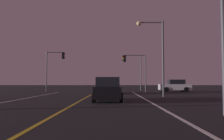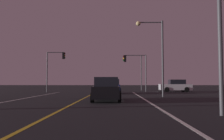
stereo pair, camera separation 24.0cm
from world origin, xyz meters
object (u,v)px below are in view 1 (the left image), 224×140
(traffic_light_near_left, at_px, (55,62))
(street_lamp_right_near, at_px, (209,4))
(car_crossing_side, at_px, (175,86))
(traffic_light_near_right, at_px, (134,64))
(car_lead_same_lane, at_px, (108,90))
(car_ahead_far, at_px, (112,87))
(traffic_light_far_right, at_px, (132,64))
(street_lamp_right_far, at_px, (156,47))
(street_lamp_left_mid, at_px, (0,29))

(traffic_light_near_left, xyz_separation_m, street_lamp_right_near, (11.98, -21.42, 0.60))
(car_crossing_side, relative_size, traffic_light_near_right, 0.85)
(car_lead_same_lane, bearing_deg, car_ahead_far, -1.17)
(traffic_light_near_right, relative_size, street_lamp_right_near, 0.70)
(car_crossing_side, xyz_separation_m, traffic_light_near_left, (-16.57, -1.27, 3.20))
(traffic_light_near_left, relative_size, traffic_light_far_right, 0.96)
(car_lead_same_lane, xyz_separation_m, traffic_light_near_right, (3.20, 14.43, 2.94))
(street_lamp_right_far, bearing_deg, car_lead_same_lane, 46.74)
(car_lead_same_lane, bearing_deg, car_crossing_side, -29.82)
(traffic_light_near_right, height_order, street_lamp_left_mid, street_lamp_left_mid)
(traffic_light_near_right, bearing_deg, traffic_light_near_left, -0.00)
(car_crossing_side, xyz_separation_m, car_ahead_far, (-8.78, -5.08, 0.00))
(car_ahead_far, xyz_separation_m, traffic_light_near_right, (2.98, 3.82, 2.94))
(car_ahead_far, height_order, street_lamp_right_near, street_lamp_right_near)
(traffic_light_far_right, bearing_deg, street_lamp_left_mid, 57.62)
(traffic_light_near_right, height_order, traffic_light_far_right, traffic_light_far_right)
(traffic_light_near_right, distance_m, street_lamp_right_far, 9.92)
(street_lamp_left_mid, bearing_deg, traffic_light_near_left, 85.92)
(traffic_light_near_right, bearing_deg, car_crossing_side, -167.69)
(traffic_light_near_right, height_order, street_lamp_right_near, street_lamp_right_near)
(traffic_light_far_right, distance_m, street_lamp_right_near, 26.94)
(traffic_light_near_left, height_order, street_lamp_left_mid, street_lamp_left_mid)
(car_lead_same_lane, distance_m, street_lamp_right_far, 7.36)
(street_lamp_right_near, height_order, street_lamp_right_far, street_lamp_right_near)
(car_ahead_far, relative_size, traffic_light_far_right, 0.76)
(car_crossing_side, bearing_deg, traffic_light_far_right, -36.73)
(car_lead_same_lane, bearing_deg, traffic_light_near_right, -12.50)
(street_lamp_left_mid, xyz_separation_m, street_lamp_right_far, (12.85, 3.34, -0.98))
(car_ahead_far, bearing_deg, car_lead_same_lane, 178.83)
(car_crossing_side, xyz_separation_m, car_lead_same_lane, (-9.00, -15.69, 0.00))
(car_lead_same_lane, distance_m, traffic_light_near_right, 15.07)
(car_lead_same_lane, height_order, traffic_light_near_left, traffic_light_near_left)
(traffic_light_near_left, relative_size, street_lamp_right_far, 0.77)
(street_lamp_right_near, bearing_deg, car_lead_same_lane, -57.76)
(car_crossing_side, xyz_separation_m, street_lamp_right_far, (-4.66, -11.09, 3.76))
(traffic_light_far_right, relative_size, street_lamp_right_near, 0.79)
(traffic_light_near_left, bearing_deg, street_lamp_left_mid, -94.08)
(traffic_light_far_right, bearing_deg, traffic_light_near_right, 88.72)
(car_lead_same_lane, xyz_separation_m, street_lamp_left_mid, (-8.51, 1.27, 4.74))
(street_lamp_left_mid, distance_m, street_lamp_right_far, 13.31)
(car_ahead_far, relative_size, car_lead_same_lane, 1.00)
(car_crossing_side, height_order, car_ahead_far, same)
(car_ahead_far, distance_m, street_lamp_right_near, 18.49)
(traffic_light_far_right, xyz_separation_m, street_lamp_left_mid, (-11.83, -18.66, 1.36))
(car_lead_same_lane, height_order, street_lamp_left_mid, street_lamp_left_mid)
(car_lead_same_lane, relative_size, traffic_light_near_right, 0.85)
(car_crossing_side, bearing_deg, traffic_light_near_right, 12.31)
(car_lead_same_lane, bearing_deg, street_lamp_right_near, -147.76)
(traffic_light_near_right, xyz_separation_m, street_lamp_left_mid, (-11.71, -13.16, 1.80))
(car_lead_same_lane, relative_size, street_lamp_right_far, 0.61)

